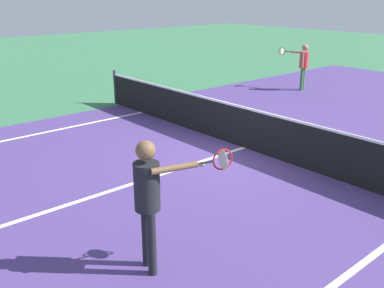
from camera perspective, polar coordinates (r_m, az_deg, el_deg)
The scene contains 7 objects.
ground_plane at distance 10.07m, azimuth 6.86°, elevation -0.47°, with size 60.00×60.00×0.00m, color #38724C.
court_surface_inbounds at distance 10.07m, azimuth 6.86°, elevation -0.47°, with size 10.62×24.40×0.00m, color #4C387A.
line_center_service at distance 8.15m, azimuth -8.63°, elevation -5.43°, with size 0.10×6.40×0.01m, color white.
net at distance 9.91m, azimuth 6.97°, elevation 2.21°, with size 11.23×0.09×1.07m.
player_near at distance 5.32m, azimuth -5.60°, elevation -6.21°, with size 0.75×1.16×1.75m.
player_far at distance 16.37m, azimuth 14.38°, elevation 10.39°, with size 1.20×0.44×1.64m.
tennis_ball_near_net at distance 8.95m, azimuth 1.44°, elevation -2.69°, with size 0.07×0.07×0.07m, color #CCE033.
Camera 1 is at (6.32, -7.07, 3.38)m, focal length 40.65 mm.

